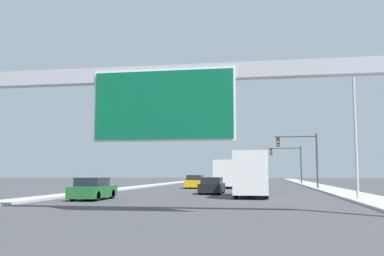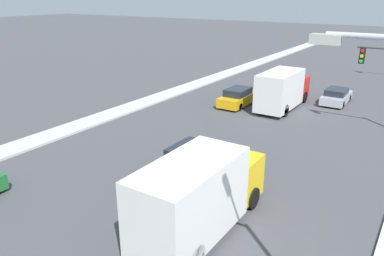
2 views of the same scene
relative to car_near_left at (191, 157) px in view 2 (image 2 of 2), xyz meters
The scene contains 6 objects.
median_strip_left 26.11m from the car_near_left, 114.32° to the left, with size 2.00×120.00×0.15m.
car_near_left is the anchor object (origin of this frame).
car_mid_right 13.31m from the car_near_left, 105.25° to the left, with size 1.88×4.73×1.53m.
car_far_left 18.40m from the car_near_left, 79.03° to the left, with size 1.88×4.24×1.36m.
truck_box_primary 13.99m from the car_near_left, 90.00° to the left, with size 2.36×7.33×3.25m.
truck_box_secondary 5.95m from the car_near_left, 53.32° to the right, with size 2.39×7.21×3.34m.
Camera 2 is at (10.38, 20.47, 9.14)m, focal length 35.00 mm.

